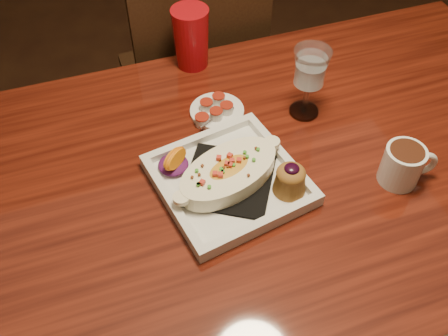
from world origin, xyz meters
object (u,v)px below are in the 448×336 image
object	(u,v)px
plate	(233,176)
chair_far	(195,80)
goblet	(310,71)
coffee_mug	(404,164)
red_tumbler	(191,38)
saucer	(217,110)
table	(271,191)

from	to	relation	value
plate	chair_far	bearing A→B (deg)	70.93
chair_far	goblet	size ratio (longest dim) A/B	5.30
coffee_mug	red_tumbler	size ratio (longest dim) A/B	0.73
goblet	saucer	world-z (taller)	goblet
goblet	saucer	bearing A→B (deg)	161.91
chair_far	red_tumbler	size ratio (longest dim) A/B	5.85
goblet	table	bearing A→B (deg)	-135.48
chair_far	saucer	xyz separation A→B (m)	(-0.07, -0.44, 0.25)
red_tumbler	coffee_mug	bearing A→B (deg)	-60.82
table	chair_far	bearing A→B (deg)	90.00
chair_far	coffee_mug	distance (m)	0.84
coffee_mug	goblet	xyz separation A→B (m)	(-0.10, 0.26, 0.07)
red_tumbler	chair_far	bearing A→B (deg)	74.16
table	red_tumbler	distance (m)	0.44
chair_far	red_tumbler	bearing A→B (deg)	74.16
coffee_mug	plate	bearing A→B (deg)	176.47
red_tumbler	table	bearing A→B (deg)	-80.75
chair_far	plate	distance (m)	0.72
chair_far	table	bearing A→B (deg)	90.00
plate	red_tumbler	size ratio (longest dim) A/B	2.05
red_tumbler	saucer	bearing A→B (deg)	-90.47
plate	goblet	xyz separation A→B (m)	(0.24, 0.16, 0.09)
chair_far	plate	xyz separation A→B (m)	(-0.11, -0.66, 0.27)
coffee_mug	goblet	world-z (taller)	goblet
table	plate	world-z (taller)	plate
table	red_tumbler	xyz separation A→B (m)	(-0.07, 0.40, 0.18)
table	chair_far	size ratio (longest dim) A/B	1.61
coffee_mug	red_tumbler	world-z (taller)	red_tumbler
saucer	red_tumbler	bearing A→B (deg)	89.53
plate	saucer	distance (m)	0.23
chair_far	goblet	bearing A→B (deg)	104.70
goblet	red_tumbler	xyz separation A→B (m)	(-0.20, 0.27, -0.04)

